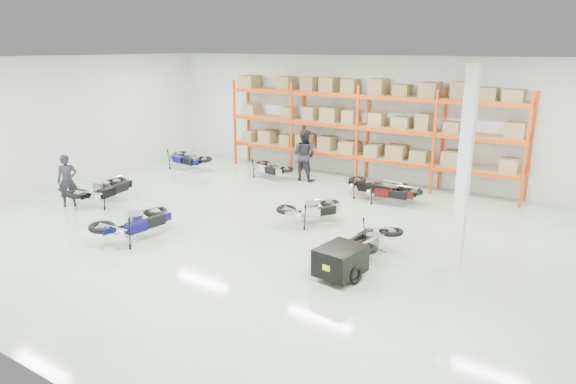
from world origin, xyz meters
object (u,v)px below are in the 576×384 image
Objects in this scene: moto_touring_right at (372,235)px; person_left at (67,181)px; moto_black_far_left at (103,185)px; trailer at (340,261)px; moto_blue_centre at (135,217)px; moto_back_a at (187,155)px; moto_back_b at (270,165)px; moto_back_d at (391,188)px; moto_back_c at (375,182)px; moto_silver_left at (312,205)px; person_back at (304,155)px.

person_left is (-9.49, -1.60, 0.32)m from moto_touring_right.
trailer is (8.81, -0.78, -0.19)m from moto_black_far_left.
moto_blue_centre is 1.03× the size of moto_back_a.
moto_back_b is 0.98× the size of moto_back_d.
moto_touring_right is 4.78m from moto_back_c.
moto_back_b is at bearing -122.42° from moto_black_far_left.
moto_back_a is 5.69m from person_left.
moto_back_d is 1.02× the size of person_left.
person_left reaches higher than moto_silver_left.
moto_back_a is at bearing -49.84° from moto_blue_centre.
moto_back_c reaches higher than moto_touring_right.
moto_black_far_left is 1.04× the size of person_back.
person_left reaches higher than moto_back_d.
moto_back_a is at bearing 156.93° from trailer.
moto_touring_right is at bearing -150.91° from moto_blue_centre.
trailer is at bearing 124.35° from person_back.
person_left is (-0.68, -0.78, 0.21)m from moto_black_far_left.
trailer is 1.05× the size of moto_back_d.
moto_back_b reaches higher than moto_touring_right.
moto_silver_left is 5.29m from moto_back_b.
trailer is at bearing -161.32° from moto_back_c.
trailer is at bearing -120.87° from moto_back_b.
moto_back_a is at bearing 161.35° from moto_touring_right.
moto_back_d is at bearing 163.16° from person_back.
moto_back_c is at bearing -151.25° from moto_black_far_left.
moto_black_far_left is at bearing -171.08° from moto_touring_right.
moto_blue_centre is 5.59m from trailer.
moto_back_a reaches higher than moto_touring_right.
trailer is at bearing 161.01° from moto_silver_left.
person_back reaches higher than person_left.
moto_silver_left is at bearing 172.55° from moto_back_c.
trailer is at bearing -172.26° from moto_back_d.
moto_back_c is (-1.88, 5.99, 0.13)m from trailer.
moto_touring_right is at bearing 131.97° from person_back.
moto_blue_centre reaches higher than moto_back_b.
moto_back_a is 1.15× the size of moto_back_b.
moto_back_a reaches higher than moto_back_b.
moto_silver_left is 0.97× the size of trailer.
moto_black_far_left is 9.06m from moto_back_d.
trailer is 0.92× the size of person_back.
moto_back_a is at bearing 10.12° from person_back.
moto_back_d is (4.28, 6.56, -0.08)m from moto_blue_centre.
moto_back_a is (-7.56, 2.87, 0.06)m from moto_silver_left.
moto_touring_right is at bearing -43.52° from person_left.
person_back is (-2.70, 3.96, 0.44)m from moto_silver_left.
moto_touring_right is at bearing -167.81° from moto_back_d.
person_left is (-7.60, -5.99, 0.26)m from moto_back_c.
moto_back_c is at bearing 116.81° from moto_touring_right.
moto_back_c reaches higher than moto_back_d.
moto_back_c is at bearing 114.08° from trailer.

